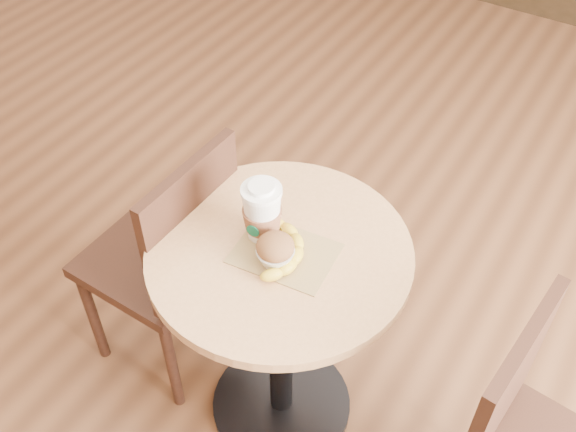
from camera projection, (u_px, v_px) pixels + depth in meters
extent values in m
plane|color=brown|center=(287.00, 391.00, 2.21)|extent=(7.00, 7.00, 0.00)
cylinder|color=black|center=(281.00, 403.00, 2.16)|extent=(0.44, 0.44, 0.02)
cylinder|color=black|center=(281.00, 338.00, 1.91)|extent=(0.07, 0.07, 0.72)
cylinder|color=tan|center=(279.00, 253.00, 1.65)|extent=(0.66, 0.66, 0.03)
cube|color=#331B11|center=(156.00, 259.00, 2.04)|extent=(0.40, 0.40, 0.04)
cylinder|color=#331B11|center=(161.00, 251.00, 2.35)|extent=(0.03, 0.03, 0.44)
cylinder|color=#331B11|center=(93.00, 315.00, 2.16)|extent=(0.03, 0.03, 0.44)
cylinder|color=#331B11|center=(237.00, 291.00, 2.22)|extent=(0.03, 0.03, 0.44)
cylinder|color=#331B11|center=(172.00, 363.00, 2.03)|extent=(0.03, 0.03, 0.44)
cube|color=#331B11|center=(193.00, 225.00, 1.80)|extent=(0.04, 0.37, 0.41)
cube|color=#331B11|center=(506.00, 388.00, 1.46)|extent=(0.06, 0.37, 0.40)
cube|color=#977A49|center=(285.00, 253.00, 1.63)|extent=(0.26, 0.20, 0.00)
cylinder|color=white|center=(261.00, 191.00, 1.57)|extent=(0.10, 0.10, 0.01)
cylinder|color=white|center=(261.00, 187.00, 1.56)|extent=(0.06, 0.06, 0.01)
cylinder|color=#085134|center=(253.00, 231.00, 1.60)|extent=(0.03, 0.01, 0.03)
ellipsoid|color=brown|center=(275.00, 247.00, 1.57)|extent=(0.09, 0.09, 0.06)
ellipsoid|color=beige|center=(275.00, 241.00, 1.56)|extent=(0.03, 0.03, 0.02)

